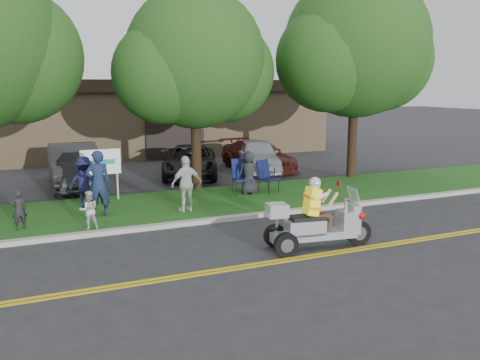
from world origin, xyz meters
name	(u,v)px	position (x,y,z in m)	size (l,w,h in m)	color
ground	(279,253)	(0.00, 0.00, 0.00)	(120.00, 120.00, 0.00)	#28282B
centerline_near	(291,261)	(0.00, -0.58, 0.01)	(60.00, 0.10, 0.01)	gold
centerline_far	(288,258)	(0.00, -0.42, 0.01)	(60.00, 0.10, 0.01)	gold
curb	(228,218)	(0.00, 3.05, 0.06)	(60.00, 0.25, 0.12)	#A8A89E
grass_verge	(202,203)	(0.00, 5.20, 0.06)	(60.00, 4.00, 0.10)	#214512
commercial_building	(155,116)	(2.00, 18.98, 2.01)	(18.00, 8.20, 4.00)	#9E7F5B
tree_mid	(196,65)	(0.55, 7.23, 4.43)	(5.88, 4.80, 7.05)	#332114
tree_right	(357,51)	(7.06, 7.03, 5.03)	(6.86, 5.60, 8.07)	#332114
business_sign	(101,165)	(-2.90, 6.60, 1.26)	(1.25, 0.06, 1.75)	silver
trike_scooter	(315,224)	(0.91, -0.06, 0.59)	(2.60, 0.98, 1.70)	black
lawn_chair_a	(241,174)	(1.66, 5.87, 0.76)	(0.70, 0.72, 1.16)	black
lawn_chair_b	(266,174)	(2.47, 5.63, 0.73)	(0.78, 0.79, 1.12)	black
spectator_adult_left	(98,183)	(-3.28, 4.62, 1.04)	(0.68, 0.45, 1.87)	#182444
spectator_adult_right	(186,184)	(-0.84, 4.18, 0.92)	(0.95, 0.40, 1.63)	silver
spectator_chair_a	(84,182)	(-3.52, 5.77, 0.88)	(1.01, 0.58, 1.56)	#171740
spectator_chair_b	(249,173)	(1.83, 5.64, 0.83)	(0.71, 0.46, 1.46)	black
child_left	(19,210)	(-5.35, 4.03, 0.62)	(0.38, 0.25, 1.03)	black
child_right	(89,210)	(-3.71, 3.40, 0.60)	(0.48, 0.38, 0.99)	#BBBAB4
parked_car_left	(74,166)	(-3.41, 9.76, 0.80)	(1.69, 4.84, 1.59)	#272729
parked_car_mid	(190,161)	(1.20, 10.09, 0.64)	(2.13, 4.62, 1.28)	black
parked_car_right	(258,156)	(4.50, 10.47, 0.64)	(1.80, 4.44, 1.29)	#451510
parked_car_far_right	(257,155)	(4.29, 10.14, 0.72)	(1.69, 4.21, 1.43)	#989A9E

